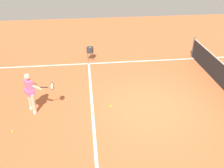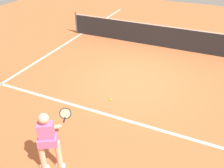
% 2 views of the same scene
% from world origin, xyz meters
% --- Properties ---
extents(ground_plane, '(25.47, 25.47, 0.00)m').
position_xyz_m(ground_plane, '(0.00, 0.00, 0.00)').
color(ground_plane, '#C66638').
extents(service_line_marking, '(8.34, 0.10, 0.01)m').
position_xyz_m(service_line_marking, '(0.00, -2.23, 0.00)').
color(service_line_marking, white).
rests_on(service_line_marking, ground).
extents(sideline_left_marking, '(0.10, 17.59, 0.01)m').
position_xyz_m(sideline_left_marking, '(-4.17, 0.00, 0.00)').
color(sideline_left_marking, white).
rests_on(sideline_left_marking, ground).
extents(court_net, '(9.02, 0.08, 1.11)m').
position_xyz_m(court_net, '(0.00, 3.41, 0.52)').
color(court_net, '#4C4C51').
rests_on(court_net, ground).
extents(tennis_player, '(0.68, 1.14, 1.55)m').
position_xyz_m(tennis_player, '(-0.33, -4.41, 0.85)').
color(tennis_player, beige).
rests_on(tennis_player, ground).
extents(tennis_ball_near, '(0.07, 0.07, 0.07)m').
position_xyz_m(tennis_ball_near, '(-0.21, -1.53, 0.03)').
color(tennis_ball_near, '#D1E533').
rests_on(tennis_ball_near, ground).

